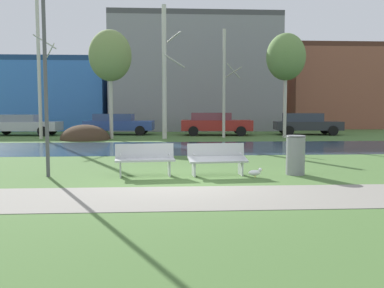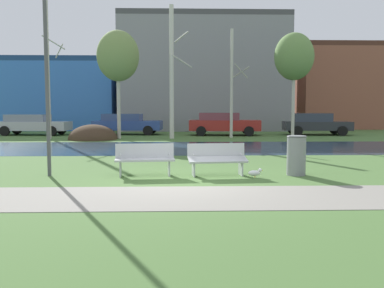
% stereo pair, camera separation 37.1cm
% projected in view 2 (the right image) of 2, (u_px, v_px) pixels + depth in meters
% --- Properties ---
extents(ground_plane, '(120.00, 120.00, 0.00)m').
position_uv_depth(ground_plane, '(180.00, 146.00, 20.43)').
color(ground_plane, '#476B33').
extents(paved_path_strip, '(60.00, 2.37, 0.01)m').
position_uv_depth(paved_path_strip, '(182.00, 197.00, 8.85)').
color(paved_path_strip, gray).
rests_on(paved_path_strip, ground).
extents(river_band, '(80.00, 6.35, 0.01)m').
position_uv_depth(river_band, '(180.00, 148.00, 19.55)').
color(river_band, '#284256').
rests_on(river_band, ground).
extents(soil_mound, '(2.80, 2.80, 1.72)m').
position_uv_depth(soil_mound, '(93.00, 139.00, 24.49)').
color(soil_mound, '#423021').
rests_on(soil_mound, ground).
extents(bench_left, '(1.64, 0.70, 0.87)m').
position_uv_depth(bench_left, '(145.00, 159.00, 11.59)').
color(bench_left, '#B2B5B7').
rests_on(bench_left, ground).
extents(bench_right, '(1.64, 0.70, 0.87)m').
position_uv_depth(bench_right, '(217.00, 158.00, 11.65)').
color(bench_right, '#B2B5B7').
rests_on(bench_right, ground).
extents(trash_bin, '(0.54, 0.54, 1.09)m').
position_uv_depth(trash_bin, '(296.00, 155.00, 11.72)').
color(trash_bin, gray).
rests_on(trash_bin, ground).
extents(seagull, '(0.41, 0.15, 0.25)m').
position_uv_depth(seagull, '(255.00, 173.00, 11.33)').
color(seagull, white).
rests_on(seagull, ground).
extents(streetlamp, '(0.32, 0.32, 6.30)m').
position_uv_depth(streetlamp, '(45.00, 22.00, 11.26)').
color(streetlamp, '#4C4C51').
rests_on(streetlamp, ground).
extents(birch_far_left, '(1.16, 1.99, 8.31)m').
position_uv_depth(birch_far_left, '(48.00, 66.00, 24.71)').
color(birch_far_left, beige).
rests_on(birch_far_left, ground).
extents(birch_left, '(2.45, 2.45, 6.29)m').
position_uv_depth(birch_left, '(118.00, 56.00, 24.71)').
color(birch_left, '#BCB7A8').
rests_on(birch_left, ground).
extents(birch_center_left, '(1.34, 2.19, 7.72)m').
position_uv_depth(birch_center_left, '(172.00, 71.00, 24.82)').
color(birch_center_left, beige).
rests_on(birch_center_left, ground).
extents(birch_center, '(1.14, 2.01, 6.51)m').
position_uv_depth(birch_center, '(232.00, 83.00, 25.63)').
color(birch_center, beige).
rests_on(birch_center, ground).
extents(birch_center_right, '(2.34, 2.34, 6.24)m').
position_uv_depth(birch_center_right, '(294.00, 57.00, 25.27)').
color(birch_center_right, beige).
rests_on(birch_center_right, ground).
extents(parked_van_nearest_silver, '(4.81, 2.23, 1.36)m').
position_uv_depth(parked_van_nearest_silver, '(32.00, 124.00, 28.12)').
color(parked_van_nearest_silver, '#B2B5BC').
rests_on(parked_van_nearest_silver, ground).
extents(parked_sedan_second_blue, '(4.67, 2.27, 1.40)m').
position_uv_depth(parked_sedan_second_blue, '(126.00, 123.00, 28.66)').
color(parked_sedan_second_blue, '#2D4793').
rests_on(parked_sedan_second_blue, ground).
extents(parked_hatch_third_red, '(4.74, 2.33, 1.48)m').
position_uv_depth(parked_hatch_third_red, '(223.00, 123.00, 27.94)').
color(parked_hatch_third_red, maroon).
rests_on(parked_hatch_third_red, ground).
extents(parked_wagon_fourth_dark, '(4.45, 2.35, 1.44)m').
position_uv_depth(parked_wagon_fourth_dark, '(315.00, 123.00, 28.26)').
color(parked_wagon_fourth_dark, '#282B30').
rests_on(parked_wagon_fourth_dark, ground).
extents(building_blue_store, '(11.43, 6.84, 5.75)m').
position_uv_depth(building_blue_store, '(50.00, 95.00, 35.75)').
color(building_blue_store, '#3870C6').
rests_on(building_blue_store, ground).
extents(building_grey_warehouse, '(13.17, 8.49, 9.04)m').
position_uv_depth(building_grey_warehouse, '(202.00, 75.00, 35.85)').
color(building_grey_warehouse, gray).
rests_on(building_grey_warehouse, ground).
extents(building_brick_low, '(15.16, 7.40, 7.16)m').
position_uv_depth(building_brick_low, '(378.00, 87.00, 38.13)').
color(building_brick_low, brown).
rests_on(building_brick_low, ground).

